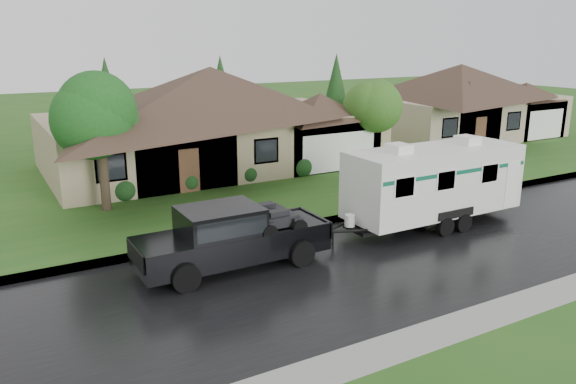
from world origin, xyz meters
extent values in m
plane|color=#25581B|center=(0.00, 0.00, 0.00)|extent=(140.00, 140.00, 0.00)
cube|color=black|center=(0.00, -2.00, 0.01)|extent=(140.00, 8.00, 0.01)
cube|color=gray|center=(0.00, 2.25, 0.07)|extent=(140.00, 0.50, 0.15)
cube|color=#25581B|center=(0.00, 15.00, 0.07)|extent=(140.00, 26.00, 0.15)
cube|color=tan|center=(2.00, 14.00, 1.65)|extent=(18.00, 10.00, 3.00)
pyramid|color=#3A271F|center=(2.00, 14.00, 5.75)|extent=(19.44, 10.80, 2.60)
cube|color=tan|center=(7.40, 11.00, 1.50)|extent=(5.76, 4.00, 2.70)
cube|color=tan|center=(22.00, 14.50, 1.65)|extent=(14.00, 9.00, 3.00)
pyramid|color=#3A271F|center=(22.00, 14.50, 5.45)|extent=(15.12, 9.72, 2.30)
cube|color=tan|center=(26.20, 12.00, 1.50)|extent=(4.48, 4.00, 2.70)
cylinder|color=#382B1E|center=(-5.36, 8.01, 1.40)|extent=(0.40, 0.40, 2.50)
sphere|color=#20621F|center=(-5.36, 8.01, 4.13)|extent=(3.45, 3.45, 3.45)
cylinder|color=#382B1E|center=(9.79, 9.28, 1.27)|extent=(0.37, 0.37, 2.23)
sphere|color=#3D7325|center=(9.79, 9.28, 3.71)|extent=(3.08, 3.08, 3.08)
sphere|color=#143814|center=(-4.30, 9.30, 0.65)|extent=(1.00, 1.00, 1.00)
sphere|color=#143814|center=(-1.15, 9.30, 0.65)|extent=(1.00, 1.00, 1.00)
sphere|color=#143814|center=(2.00, 9.30, 0.65)|extent=(1.00, 1.00, 1.00)
sphere|color=#143814|center=(5.15, 9.30, 0.65)|extent=(1.00, 1.00, 1.00)
sphere|color=#143814|center=(8.30, 9.30, 0.65)|extent=(1.00, 1.00, 1.00)
cube|color=black|center=(-3.06, -0.07, 0.82)|extent=(6.29, 2.10, 0.90)
cube|color=black|center=(-5.37, -0.07, 1.10)|extent=(1.68, 2.04, 0.37)
cube|color=black|center=(-3.48, -0.07, 1.62)|extent=(2.52, 1.97, 0.94)
cube|color=black|center=(-3.48, -0.07, 1.68)|extent=(2.31, 2.01, 0.58)
cube|color=black|center=(-1.07, -0.07, 1.03)|extent=(2.31, 1.99, 0.06)
cylinder|color=black|center=(-5.05, -1.10, 0.44)|extent=(0.88, 0.34, 0.88)
cylinder|color=black|center=(-5.05, 0.96, 0.44)|extent=(0.88, 0.34, 0.88)
cylinder|color=black|center=(-1.07, -1.10, 0.44)|extent=(0.88, 0.34, 0.88)
cylinder|color=black|center=(-1.07, 0.96, 0.44)|extent=(0.88, 0.34, 0.88)
cube|color=silver|center=(5.64, -0.07, 1.86)|extent=(7.34, 2.52, 2.57)
cube|color=black|center=(5.64, -0.07, 0.42)|extent=(7.76, 1.26, 0.15)
cube|color=#0B523B|center=(5.64, -0.07, 2.43)|extent=(7.19, 2.54, 0.15)
cube|color=white|center=(3.75, -0.07, 3.31)|extent=(0.73, 0.84, 0.34)
cube|color=white|center=(7.31, -0.07, 3.31)|extent=(0.73, 0.84, 0.34)
cylinder|color=black|center=(5.16, -1.31, 0.37)|extent=(0.73, 0.25, 0.73)
cylinder|color=black|center=(5.16, 1.17, 0.37)|extent=(0.73, 0.25, 0.73)
cylinder|color=black|center=(6.11, -1.31, 0.37)|extent=(0.73, 0.25, 0.73)
cylinder|color=black|center=(6.11, 1.17, 0.37)|extent=(0.73, 0.25, 0.73)
camera|label=1|loc=(-9.99, -15.88, 7.26)|focal=35.00mm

